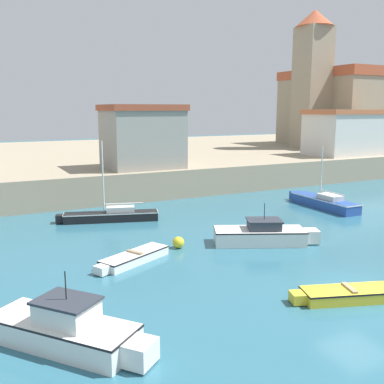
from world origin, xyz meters
TOP-DOWN VIEW (x-y plane):
  - ground_plane at (0.00, 0.00)m, footprint 200.00×200.00m
  - quay_seawall at (0.00, 40.59)m, footprint 120.00×40.00m
  - dinghy_white_0 at (-6.71, 7.66)m, footprint 4.22×2.70m
  - motorboat_white_3 at (-11.17, 1.26)m, footprint 4.60×5.26m
  - sailboat_blue_4 at (10.10, 12.81)m, footprint 1.65×6.73m
  - motorboat_white_6 at (0.68, 7.39)m, footprint 5.76×3.75m
  - dinghy_yellow_7 at (-0.87, -0.19)m, footprint 4.23×2.30m
  - sailboat_black_8 at (-5.29, 16.02)m, footprint 6.54×2.88m
  - mooring_buoy at (-3.80, 8.74)m, footprint 0.62×0.62m
  - church at (31.03, 34.16)m, footprint 12.96×14.55m
  - harbor_shed_mid_row at (0.00, 23.89)m, footprint 6.39×5.35m
  - harbor_shed_far_end at (24.00, 24.15)m, footprint 9.22×5.40m

SIDE VIEW (x-z plane):
  - ground_plane at x=0.00m, z-range 0.00..0.00m
  - dinghy_white_0 at x=-6.71m, z-range -0.01..0.52m
  - dinghy_yellow_7 at x=-0.87m, z-range -0.01..0.53m
  - mooring_buoy at x=-3.80m, z-range 0.00..0.62m
  - sailboat_black_8 at x=-5.29m, z-range -2.24..3.03m
  - sailboat_blue_4 at x=10.10m, z-range -1.80..2.71m
  - motorboat_white_6 at x=0.68m, z-range -0.60..1.65m
  - motorboat_white_3 at x=-11.17m, z-range -0.67..1.79m
  - quay_seawall at x=0.00m, z-range 0.00..2.35m
  - harbor_shed_far_end at x=24.00m, z-range 2.38..7.24m
  - harbor_shed_mid_row at x=0.00m, z-range 2.38..7.66m
  - church at x=31.03m, z-range -0.36..16.44m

